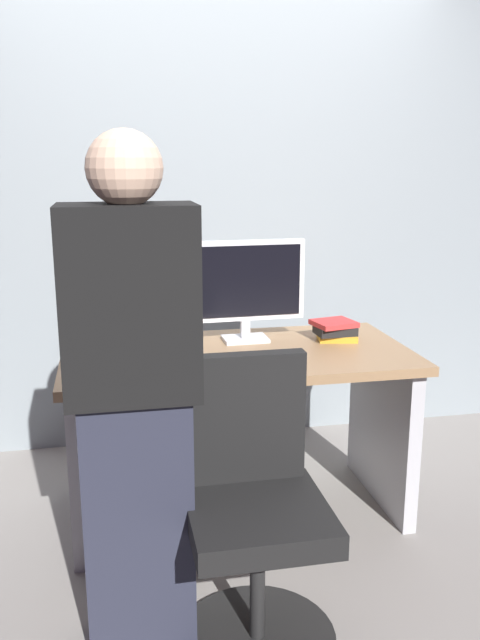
% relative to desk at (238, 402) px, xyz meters
% --- Properties ---
extents(ground_plane, '(9.00, 9.00, 0.00)m').
position_rel_desk_xyz_m(ground_plane, '(0.00, 0.00, -0.52)').
color(ground_plane, gray).
extents(wall_back, '(6.40, 0.10, 3.00)m').
position_rel_desk_xyz_m(wall_back, '(0.00, 0.91, 0.98)').
color(wall_back, gray).
rests_on(wall_back, ground).
extents(desk, '(1.48, 0.75, 0.75)m').
position_rel_desk_xyz_m(desk, '(0.00, 0.00, 0.00)').
color(desk, '#93704C').
rests_on(desk, ground).
extents(office_chair, '(0.52, 0.52, 0.94)m').
position_rel_desk_xyz_m(office_chair, '(-0.10, -0.78, -0.09)').
color(office_chair, black).
rests_on(office_chair, ground).
extents(person_at_desk, '(0.40, 0.24, 1.64)m').
position_rel_desk_xyz_m(person_at_desk, '(-0.47, -0.73, 0.32)').
color(person_at_desk, '#262838').
rests_on(person_at_desk, ground).
extents(monitor, '(0.54, 0.15, 0.46)m').
position_rel_desk_xyz_m(monitor, '(0.07, 0.16, 0.49)').
color(monitor, silver).
rests_on(monitor, desk).
extents(keyboard, '(0.43, 0.14, 0.02)m').
position_rel_desk_xyz_m(keyboard, '(-0.06, -0.14, 0.24)').
color(keyboard, white).
rests_on(keyboard, desk).
extents(mouse, '(0.06, 0.10, 0.03)m').
position_rel_desk_xyz_m(mouse, '(0.21, -0.16, 0.25)').
color(mouse, black).
rests_on(mouse, desk).
extents(cup_near_keyboard, '(0.07, 0.07, 0.10)m').
position_rel_desk_xyz_m(cup_near_keyboard, '(-0.49, -0.08, 0.28)').
color(cup_near_keyboard, '#3372B2').
rests_on(cup_near_keyboard, desk).
extents(book_stack, '(0.22, 0.19, 0.09)m').
position_rel_desk_xyz_m(book_stack, '(0.47, 0.09, 0.28)').
color(book_stack, gold).
rests_on(book_stack, desk).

